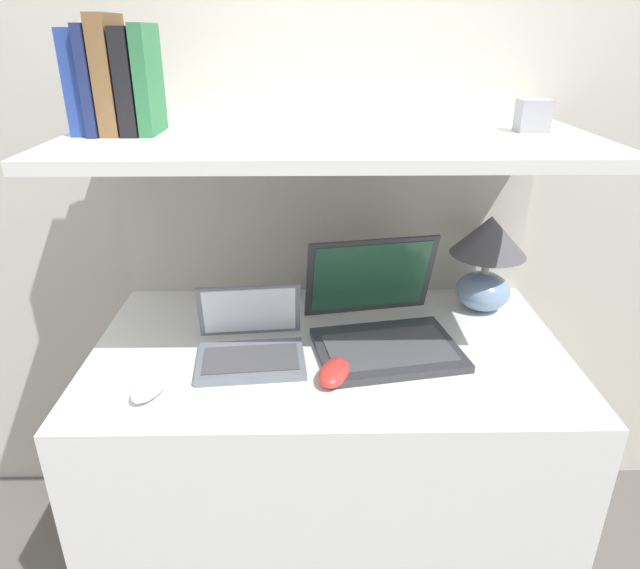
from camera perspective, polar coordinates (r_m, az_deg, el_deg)
wall_back at (r=1.72m, az=0.54°, el=13.34°), size 6.00×0.05×2.40m
desk at (r=1.70m, az=0.78°, el=-17.56°), size 1.20×0.70×0.78m
back_riser at (r=1.86m, az=0.50°, el=-4.18°), size 1.20×0.04×1.28m
shelf at (r=1.37m, az=0.91°, el=14.39°), size 1.20×0.63×0.03m
table_lamp at (r=1.67m, az=16.38°, el=2.85°), size 0.21×0.21×0.28m
laptop_large at (r=1.48m, az=6.18°, el=-4.01°), size 0.41×0.40×0.26m
laptop_small at (r=1.42m, az=-6.96°, el=-5.99°), size 0.28×0.24×0.17m
computer_mouse at (r=1.33m, az=1.43°, el=-8.79°), size 0.10×0.14×0.04m
second_mouse at (r=1.34m, az=-16.69°, el=-9.74°), size 0.09×0.13×0.04m
router_box at (r=1.69m, az=0.61°, el=0.06°), size 0.09×0.09×0.11m
book_blue at (r=1.45m, az=-22.81°, el=18.17°), size 0.04×0.12×0.22m
book_navy at (r=1.43m, az=-21.48°, el=18.49°), size 0.02×0.16×0.23m
book_brown at (r=1.42m, az=-20.14°, el=19.05°), size 0.04×0.15×0.25m
book_black at (r=1.41m, az=-18.31°, el=18.73°), size 0.04×0.15×0.22m
book_green at (r=1.40m, az=-16.74°, el=19.02°), size 0.03×0.15×0.23m
shelf_gadget at (r=1.45m, az=20.51°, el=15.53°), size 0.07×0.06×0.07m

